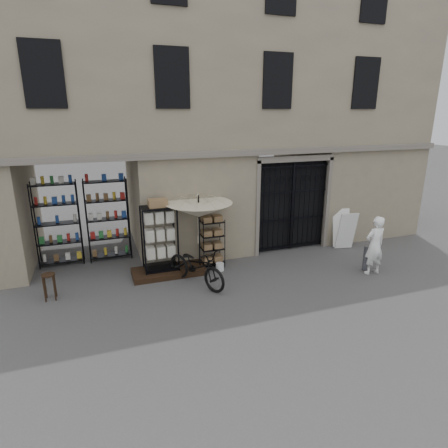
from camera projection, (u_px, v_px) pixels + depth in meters
name	position (u px, v px, depth m)	size (l,w,h in m)	color
ground	(270.00, 284.00, 9.89)	(80.00, 80.00, 0.00)	black
main_building	(221.00, 107.00, 12.19)	(14.00, 4.00, 9.00)	gray
shop_recess	(84.00, 218.00, 10.55)	(3.00, 1.70, 3.00)	black
shop_shelving	(83.00, 222.00, 11.06)	(2.70, 0.50, 2.50)	black
iron_gate	(289.00, 205.00, 12.06)	(2.50, 0.21, 3.00)	black
step_platform	(169.00, 271.00, 10.50)	(2.00, 0.90, 0.15)	black
display_cabinet	(160.00, 242.00, 10.25)	(0.90, 0.56, 1.95)	black
wire_rack	(212.00, 243.00, 10.89)	(0.68, 0.53, 1.45)	black
market_umbrella	(199.00, 206.00, 10.22)	(2.13, 2.15, 2.65)	black
white_bucket	(220.00, 267.00, 10.72)	(0.23, 0.23, 0.22)	silver
bicycle	(197.00, 284.00, 9.89)	(0.69, 1.04, 1.99)	black
wooden_stool	(50.00, 286.00, 9.01)	(0.34, 0.34, 0.66)	black
steel_bollard	(366.00, 258.00, 10.68)	(0.13, 0.13, 0.73)	#5B5D66
shopkeeper	(371.00, 273.00, 10.58)	(0.61, 1.67, 0.40)	white
easel_sign	(344.00, 229.00, 12.34)	(0.70, 0.77, 1.25)	silver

